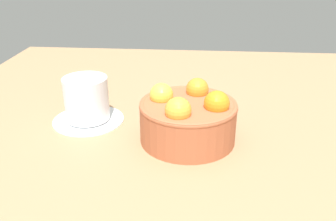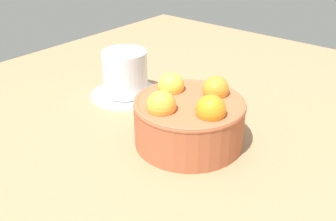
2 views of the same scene
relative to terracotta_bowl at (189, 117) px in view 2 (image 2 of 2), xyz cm
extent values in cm
cube|color=#997551|center=(0.02, 0.01, -6.84)|extent=(119.22, 110.62, 4.88)
cylinder|color=#AD5938|center=(0.02, 0.01, -0.86)|extent=(16.68, 16.68, 7.09)
torus|color=#AD5938|center=(0.02, 0.01, 2.29)|extent=(16.88, 16.88, 1.00)
sphere|color=gold|center=(-4.70, 1.48, 3.43)|extent=(4.29, 4.29, 4.29)
sphere|color=orange|center=(-1.45, -4.71, 3.43)|extent=(4.31, 4.31, 4.31)
sphere|color=orange|center=(4.74, -1.46, 3.43)|extent=(4.14, 4.14, 4.14)
sphere|color=yellow|center=(1.49, 4.73, 3.43)|extent=(4.15, 4.15, 4.15)
cylinder|color=white|center=(6.01, 19.69, -4.10)|extent=(13.78, 13.78, 0.60)
cylinder|color=white|center=(6.01, 19.69, 0.35)|extent=(8.48, 8.48, 8.30)
camera|label=1|loc=(-56.94, -1.27, 27.44)|focal=38.99mm
camera|label=2|loc=(-41.81, -30.42, 28.37)|focal=41.59mm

